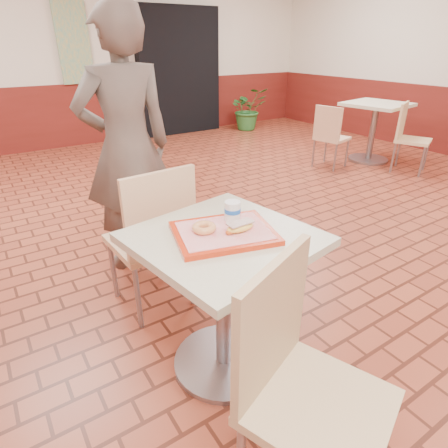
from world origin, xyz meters
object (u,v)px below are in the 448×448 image
chair_second_front (408,134)px  ring_donut (204,228)px  serving_tray (224,233)px  long_john_donut (240,227)px  customer (127,148)px  paper_cup (233,211)px  chair_main_back (154,234)px  potted_plant (248,109)px  chair_main_front (300,379)px  main_table (224,282)px  second_table (374,122)px  chair_second_left (330,134)px

chair_second_front → ring_donut: bearing=177.1°
serving_tray → long_john_donut: long_john_donut is taller
serving_tray → customer: bearing=88.9°
customer → paper_cup: bearing=95.3°
chair_main_back → potted_plant: chair_main_back is taller
chair_main_front → customer: customer is taller
customer → potted_plant: 5.25m
main_table → chair_second_front: size_ratio=0.90×
chair_main_back → chair_second_front: size_ratio=1.10×
chair_main_front → paper_cup: size_ratio=10.15×
main_table → potted_plant: bearing=52.3°
ring_donut → chair_second_front: (4.08, 1.52, -0.36)m
main_table → potted_plant: size_ratio=1.01×
customer → chair_second_front: customer is taller
main_table → ring_donut: (-0.08, 0.04, 0.31)m
potted_plant → paper_cup: bearing=-127.4°
second_table → chair_second_left: chair_second_left is taller
chair_main_back → potted_plant: (3.89, 4.26, -0.15)m
serving_tray → second_table: serving_tray is taller
paper_cup → potted_plant: 6.13m
ring_donut → chair_second_left: size_ratio=0.13×
long_john_donut → paper_cup: 0.12m
paper_cup → chair_second_front: size_ratio=0.11×
potted_plant → serving_tray: bearing=-127.7°
paper_cup → second_table: 4.46m
main_table → serving_tray: size_ratio=1.78×
chair_main_back → chair_main_front: bearing=85.5°
main_table → paper_cup: size_ratio=8.26×
chair_main_back → potted_plant: size_ratio=1.22×
second_table → long_john_donut: bearing=-151.1°
paper_cup → second_table: paper_cup is taller
chair_main_back → chair_second_front: bearing=-171.3°
chair_main_front → serving_tray: bearing=59.7°
long_john_donut → second_table: size_ratio=0.18×
long_john_donut → chair_second_left: 3.92m
chair_main_back → chair_second_front: chair_main_back is taller
chair_main_back → long_john_donut: chair_main_back is taller
chair_main_back → chair_second_left: chair_main_back is taller
ring_donut → potted_plant: size_ratio=0.14×
chair_second_left → second_table: bearing=-110.2°
chair_main_back → customer: bearing=-103.3°
chair_second_left → chair_second_front: chair_second_front is taller
customer → chair_second_front: (3.98, 0.25, -0.44)m
chair_main_back → ring_donut: chair_main_back is taller
customer → paper_cup: customer is taller
ring_donut → chair_second_left: bearing=33.6°
long_john_donut → chair_second_front: 4.28m
customer → long_john_donut: customer is taller
customer → ring_donut: customer is taller
ring_donut → chair_second_front: bearing=20.5°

